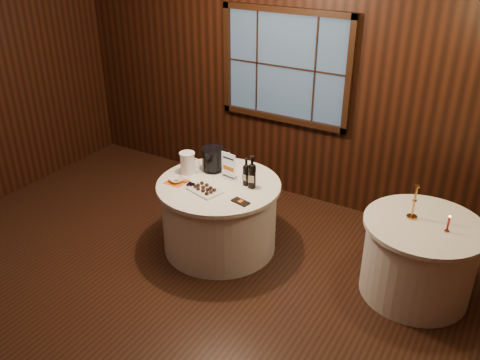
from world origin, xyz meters
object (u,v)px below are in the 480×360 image
Objects in this scene: glass_pitcher at (188,163)px; grape_bunch at (192,184)px; brass_candlestick at (414,206)px; port_bottle_right at (252,174)px; ice_bucket at (213,159)px; red_candle at (448,225)px; cracker_bowl at (177,180)px; sign_stand at (229,169)px; chocolate_plate at (205,189)px; chocolate_box at (240,202)px; main_table at (219,215)px; port_bottle_left at (246,173)px; side_table at (418,258)px.

grape_bunch is at bearing -70.18° from glass_pitcher.
port_bottle_right is at bearing -171.35° from brass_candlestick.
glass_pitcher is (-0.19, -0.19, -0.02)m from ice_bucket.
port_bottle_right is 2.09× the size of red_candle.
cracker_bowl is (-0.72, -0.29, -0.13)m from port_bottle_right.
sign_stand is 1.56× the size of grape_bunch.
brass_candlestick is (1.85, 0.17, 0.02)m from sign_stand.
chocolate_plate is 0.42m from chocolate_box.
red_candle reaches higher than main_table.
ice_bucket is at bearing 150.74° from port_bottle_right.
port_bottle_left is 0.48m from ice_bucket.
sign_stand is at bearing -14.76° from ice_bucket.
red_candle is (2.60, 0.22, -0.05)m from glass_pitcher.
red_candle is at bearing 10.50° from grape_bunch.
sign_stand is 0.77× the size of chocolate_plate.
red_candle is (2.22, 0.47, 0.05)m from chocolate_plate.
ice_bucket is at bearing -178.16° from side_table.
brass_candlestick reaches higher than chocolate_box.
side_table is at bearing -17.49° from glass_pitcher.
side_table is 6.04× the size of chocolate_box.
red_candle is (0.32, -0.08, -0.06)m from brass_candlestick.
port_bottle_left is (0.26, 0.12, 0.51)m from main_table.
chocolate_box is 1.86m from red_candle.
main_table is 0.45m from chocolate_plate.
port_bottle_right is at bearing -4.54° from port_bottle_left.
grape_bunch is at bearing -113.20° from sign_stand.
port_bottle_right is at bearing -175.28° from red_candle.
port_bottle_left is 1.26× the size of glass_pitcher.
grape_bunch is (-0.53, -0.29, -0.13)m from port_bottle_right.
main_table is 8.52× the size of cracker_bowl.
sign_stand is 0.85× the size of port_bottle_right.
glass_pitcher is (-0.74, -0.07, -0.03)m from port_bottle_right.
ice_bucket is at bearing 20.78° from glass_pitcher.
glass_pitcher is at bearing -135.51° from ice_bucket.
port_bottle_left reaches higher than chocolate_plate.
red_candle is at bearing 11.86° from chocolate_plate.
red_candle is (1.80, 0.48, 0.06)m from chocolate_box.
sign_stand is 1.64× the size of chocolate_box.
side_table is 3.63× the size of port_bottle_left.
side_table is 7.19× the size of cracker_bowl.
port_bottle_right is (-1.67, -0.20, 0.53)m from side_table.
port_bottle_right is 1.46× the size of glass_pitcher.
brass_candlestick is (1.90, 0.55, 0.10)m from chocolate_plate.
cracker_bowl reaches higher than chocolate_box.
grape_bunch is 1.15× the size of red_candle.
chocolate_box is (0.39, -0.22, 0.39)m from main_table.
chocolate_plate is (-0.28, -0.33, -0.11)m from port_bottle_left.
cracker_bowl is 0.44× the size of brass_candlestick.
sign_stand is at bearing 145.60° from chocolate_box.
cracker_bowl is at bearing -170.17° from chocolate_box.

